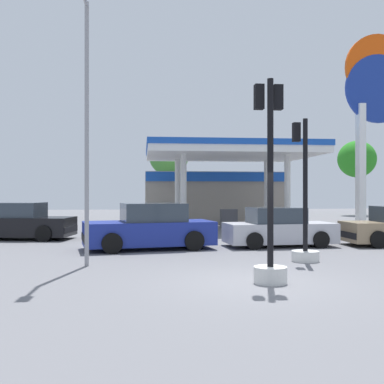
% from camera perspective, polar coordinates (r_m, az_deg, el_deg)
% --- Properties ---
extents(ground_plane, '(90.00, 90.00, 0.00)m').
position_cam_1_polar(ground_plane, '(10.89, 7.51, -10.90)').
color(ground_plane, slate).
rests_on(ground_plane, ground).
extents(gas_station, '(9.28, 13.04, 4.67)m').
position_cam_1_polar(gas_station, '(31.17, 2.80, 0.36)').
color(gas_station, gray).
rests_on(gas_station, ground).
extents(station_pole_sign, '(4.00, 0.56, 11.30)m').
position_cam_1_polar(station_pole_sign, '(29.60, 21.95, 9.85)').
color(station_pole_sign, white).
rests_on(station_pole_sign, ground).
extents(car_0, '(4.24, 2.14, 1.47)m').
position_cam_1_polar(car_0, '(17.94, 10.64, -4.46)').
color(car_0, black).
rests_on(car_0, ground).
extents(car_1, '(4.89, 2.73, 1.66)m').
position_cam_1_polar(car_1, '(16.86, -5.26, -4.46)').
color(car_1, black).
rests_on(car_1, ground).
extents(car_3, '(4.71, 2.59, 1.60)m').
position_cam_1_polar(car_3, '(21.56, -20.40, -3.56)').
color(car_3, black).
rests_on(car_3, ground).
extents(traffic_signal_0, '(0.81, 0.81, 4.24)m').
position_cam_1_polar(traffic_signal_0, '(14.19, 13.65, -3.98)').
color(traffic_signal_0, silver).
rests_on(traffic_signal_0, ground).
extents(traffic_signal_1, '(0.75, 0.75, 4.62)m').
position_cam_1_polar(traffic_signal_1, '(10.63, 9.57, -3.14)').
color(traffic_signal_1, silver).
rests_on(traffic_signal_1, ground).
extents(tree_1, '(3.17, 3.17, 6.46)m').
position_cam_1_polar(tree_1, '(37.49, -2.87, 4.30)').
color(tree_1, brown).
rests_on(tree_1, ground).
extents(tree_2, '(3.38, 3.38, 6.66)m').
position_cam_1_polar(tree_2, '(44.04, 19.63, 3.81)').
color(tree_2, brown).
rests_on(tree_2, ground).
extents(corner_streetlamp, '(0.24, 1.48, 7.34)m').
position_cam_1_polar(corner_streetlamp, '(13.19, -12.93, 10.15)').
color(corner_streetlamp, gray).
rests_on(corner_streetlamp, ground).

